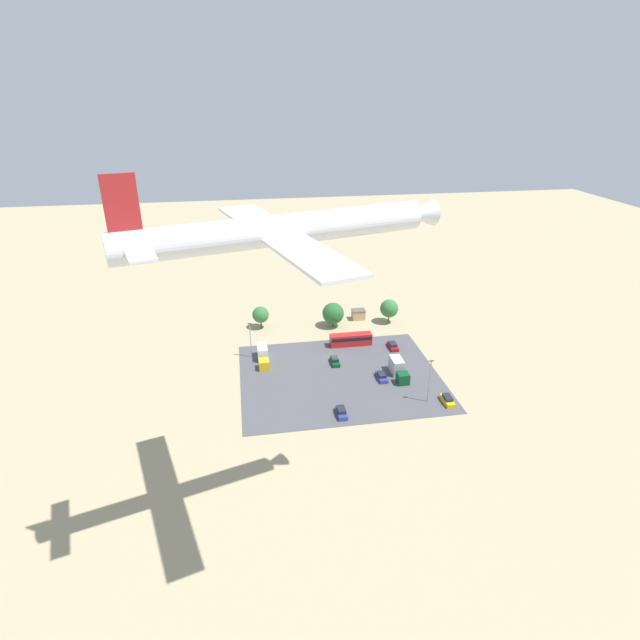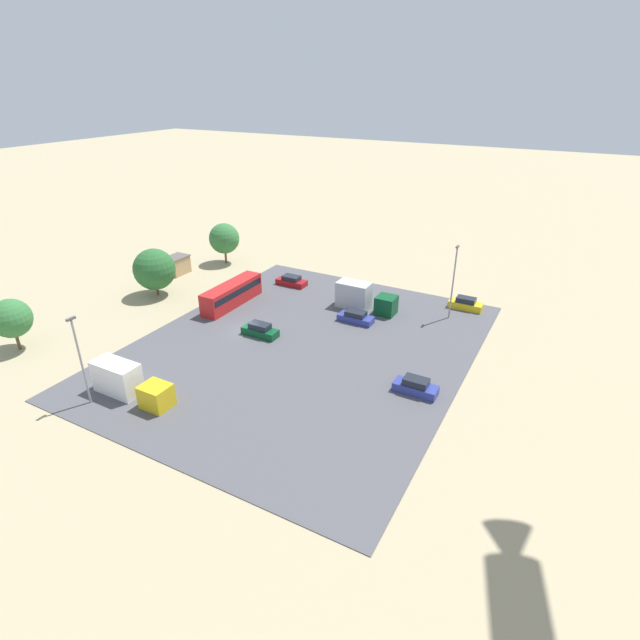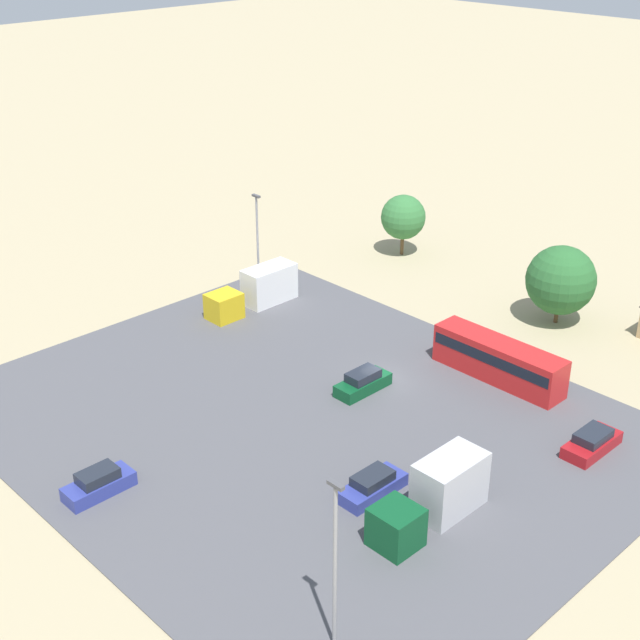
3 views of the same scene
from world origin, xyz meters
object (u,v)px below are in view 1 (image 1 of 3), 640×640
(bus, at_px, (351,339))
(airplane, at_px, (288,229))
(parked_car_3, at_px, (335,361))
(parked_truck_1, at_px, (263,355))
(parked_car_0, at_px, (447,400))
(shed_building, at_px, (358,314))
(parked_car_2, at_px, (382,376))
(parked_car_1, at_px, (341,412))
(parked_truck_0, at_px, (398,369))
(parked_car_4, at_px, (393,346))

(bus, height_order, airplane, airplane)
(parked_car_3, bearing_deg, parked_truck_1, 166.66)
(bus, relative_size, parked_car_0, 2.38)
(parked_car_3, bearing_deg, parked_car_0, -45.20)
(parked_car_3, distance_m, parked_truck_1, 17.16)
(shed_building, height_order, parked_car_2, shed_building)
(shed_building, xyz_separation_m, parked_car_3, (11.39, 23.90, -0.68))
(bus, relative_size, parked_car_1, 2.43)
(bus, xyz_separation_m, parked_truck_0, (-7.29, 16.32, -0.03))
(parked_car_3, height_order, parked_car_4, parked_car_3)
(bus, bearing_deg, shed_building, 159.79)
(shed_building, relative_size, parked_car_4, 0.81)
(parked_car_2, distance_m, parked_truck_0, 4.31)
(parked_truck_1, bearing_deg, airplane, 91.84)
(parked_car_0, relative_size, parked_truck_0, 0.54)
(parked_car_2, bearing_deg, parked_car_4, -116.22)
(parked_car_2, bearing_deg, parked_truck_1, -26.04)
(shed_building, height_order, parked_car_4, shed_building)
(bus, distance_m, parked_car_3, 10.44)
(shed_building, xyz_separation_m, parked_car_0, (-8.38, 43.81, -0.68))
(parked_car_0, distance_m, airplane, 62.47)
(bus, distance_m, parked_truck_0, 17.87)
(parked_car_4, bearing_deg, shed_building, -76.76)
(shed_building, height_order, parked_car_1, shed_building)
(parked_car_2, distance_m, parked_truck_1, 28.56)
(parked_car_0, height_order, parked_truck_1, parked_truck_1)
(shed_building, relative_size, bus, 0.35)
(shed_building, distance_m, parked_car_3, 26.49)
(bus, bearing_deg, parked_car_2, 10.52)
(parked_truck_0, height_order, airplane, airplane)
(parked_car_0, distance_m, parked_car_1, 22.49)
(parked_car_1, xyz_separation_m, parked_truck_1, (13.97, -24.50, 0.82))
(shed_building, bearing_deg, parked_car_3, 64.53)
(parked_car_3, xyz_separation_m, parked_car_4, (-15.78, -5.25, -0.06))
(airplane, bearing_deg, parked_car_3, 146.34)
(parked_car_4, bearing_deg, parked_truck_0, 78.15)
(bus, relative_size, parked_truck_1, 1.19)
(parked_car_2, height_order, parked_truck_0, parked_truck_0)
(parked_car_0, height_order, parked_truck_0, parked_truck_0)
(parked_car_0, bearing_deg, parked_truck_1, -33.22)
(bus, height_order, parked_car_2, bus)
(parked_car_1, relative_size, parked_truck_1, 0.49)
(parked_truck_0, bearing_deg, bus, -65.91)
(parked_car_3, bearing_deg, parked_truck_0, -30.42)
(parked_car_3, bearing_deg, shed_building, 64.53)
(parked_car_0, distance_m, parked_truck_1, 43.57)
(parked_car_0, height_order, parked_car_1, parked_car_0)
(parked_car_3, relative_size, parked_car_4, 0.99)
(shed_building, bearing_deg, bus, 69.79)
(parked_car_2, relative_size, parked_car_4, 0.99)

